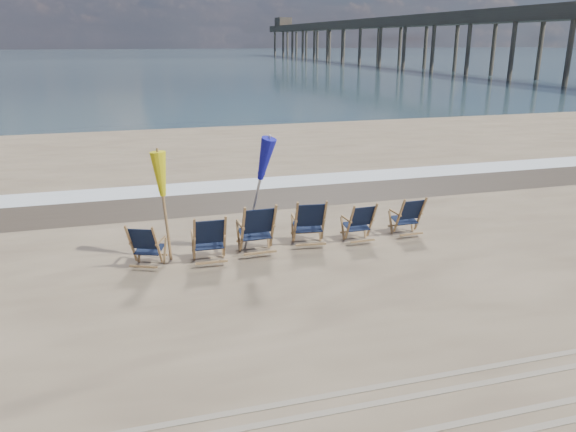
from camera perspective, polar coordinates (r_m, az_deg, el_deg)
name	(u,v)px	position (r m, az deg, el deg)	size (l,w,h in m)	color
ocean	(133,58)	(135.78, -15.47, 15.21)	(400.00, 400.00, 0.00)	#314752
surf_foam	(231,185)	(16.76, -5.81, 3.13)	(200.00, 1.40, 0.01)	silver
wet_sand_strip	(241,198)	(15.33, -4.78, 1.79)	(200.00, 2.60, 0.00)	#42362A
tire_tracks	(408,415)	(7.02, 12.10, -19.15)	(80.00, 1.30, 0.01)	gray
beach_chair_0	(157,247)	(10.73, -13.12, -3.08)	(0.59, 0.66, 0.91)	black
beach_chair_1	(225,239)	(10.78, -6.43, -2.29)	(0.66, 0.74, 1.03)	black
beach_chair_2	(273,228)	(11.18, -1.50, -1.23)	(0.71, 0.80, 1.11)	black
beach_chair_3	(324,222)	(11.63, 3.67, -0.65)	(0.68, 0.76, 1.06)	black
beach_chair_4	(372,222)	(12.01, 8.55, -0.57)	(0.59, 0.66, 0.92)	black
beach_chair_5	(421,215)	(12.62, 13.32, 0.06)	(0.59, 0.67, 0.93)	black
umbrella_yellow	(163,180)	(10.88, -12.59, 3.58)	(0.30, 0.30, 2.13)	#A07748
umbrella_blue	(255,161)	(11.01, -3.39, 5.63)	(0.30, 0.30, 2.43)	#A5A5AD
fishing_pier	(396,35)	(91.33, 10.96, 17.58)	(4.40, 140.00, 9.30)	brown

